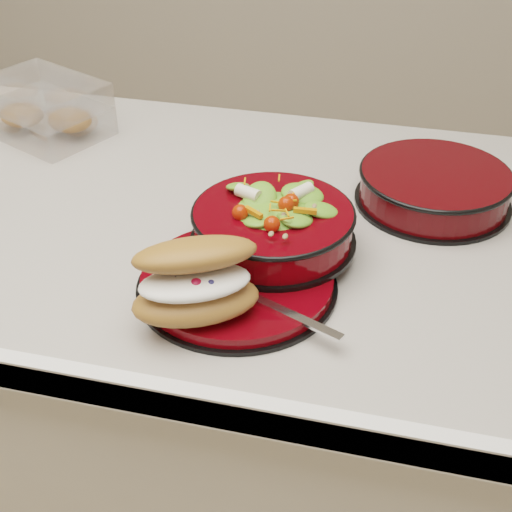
% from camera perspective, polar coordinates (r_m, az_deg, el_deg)
% --- Properties ---
extents(island_counter, '(1.24, 0.74, 0.90)m').
position_cam_1_polar(island_counter, '(1.35, -0.61, -13.05)').
color(island_counter, silver).
rests_on(island_counter, ground).
extents(dinner_plate, '(0.26, 0.26, 0.02)m').
position_cam_1_polar(dinner_plate, '(0.91, -1.49, -2.10)').
color(dinner_plate, black).
rests_on(dinner_plate, island_counter).
extents(salad_bowl, '(0.22, 0.22, 0.09)m').
position_cam_1_polar(salad_bowl, '(0.94, 1.38, 2.89)').
color(salad_bowl, black).
rests_on(salad_bowl, dinner_plate).
extents(croissant, '(0.17, 0.15, 0.09)m').
position_cam_1_polar(croissant, '(0.82, -4.78, -2.04)').
color(croissant, '#A26731').
rests_on(croissant, dinner_plate).
extents(fork, '(0.16, 0.08, 0.00)m').
position_cam_1_polar(fork, '(0.85, 1.62, -4.15)').
color(fork, silver).
rests_on(fork, dinner_plate).
extents(pastry_box, '(0.25, 0.22, 0.09)m').
position_cam_1_polar(pastry_box, '(1.34, -16.59, 11.19)').
color(pastry_box, white).
rests_on(pastry_box, island_counter).
extents(extra_bowl, '(0.24, 0.24, 0.05)m').
position_cam_1_polar(extra_bowl, '(1.11, 14.08, 5.47)').
color(extra_bowl, black).
rests_on(extra_bowl, island_counter).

